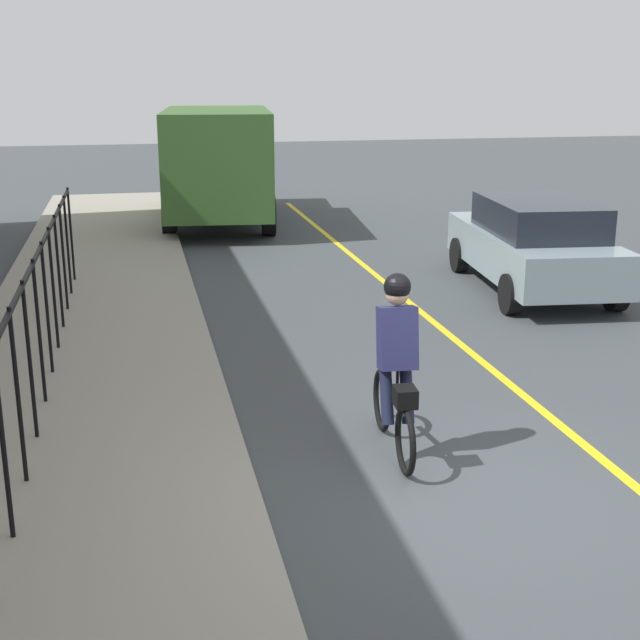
{
  "coord_description": "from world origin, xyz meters",
  "views": [
    {
      "loc": [
        -6.39,
        2.73,
        3.65
      ],
      "look_at": [
        2.6,
        0.79,
        1.0
      ],
      "focal_mm": 48.7,
      "sensor_mm": 36.0,
      "label": 1
    }
  ],
  "objects": [
    {
      "name": "lane_line_centre",
      "position": [
        0.0,
        -1.6,
        0.0
      ],
      "size": [
        36.0,
        0.12,
        0.01
      ],
      "primitive_type": "cube",
      "color": "yellow",
      "rests_on": "ground"
    },
    {
      "name": "patrol_sedan",
      "position": [
        7.04,
        -3.9,
        0.82
      ],
      "size": [
        4.56,
        2.27,
        1.58
      ],
      "rotation": [
        0.0,
        0.0,
        -0.1
      ],
      "color": "#879AA0",
      "rests_on": "ground"
    },
    {
      "name": "sidewalk",
      "position": [
        0.0,
        3.4,
        0.07
      ],
      "size": [
        40.0,
        3.2,
        0.15
      ],
      "primitive_type": "cube",
      "color": "gray",
      "rests_on": "ground"
    },
    {
      "name": "box_truck_background",
      "position": [
        15.08,
        0.63,
        1.55
      ],
      "size": [
        6.91,
        3.1,
        2.78
      ],
      "rotation": [
        0.0,
        0.0,
        -0.11
      ],
      "color": "#355D26",
      "rests_on": "ground"
    },
    {
      "name": "cyclist_lead",
      "position": [
        1.16,
        0.35,
        0.91
      ],
      "size": [
        1.71,
        0.38,
        1.83
      ],
      "rotation": [
        0.0,
        0.0,
        -0.07
      ],
      "color": "black",
      "rests_on": "ground"
    },
    {
      "name": "iron_fence",
      "position": [
        1.0,
        3.8,
        1.23
      ],
      "size": [
        15.79,
        0.04,
        1.6
      ],
      "color": "black",
      "rests_on": "sidewalk"
    },
    {
      "name": "ground_plane",
      "position": [
        0.0,
        0.0,
        0.0
      ],
      "size": [
        80.0,
        80.0,
        0.0
      ],
      "primitive_type": "plane",
      "color": "#3E4347"
    }
  ]
}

